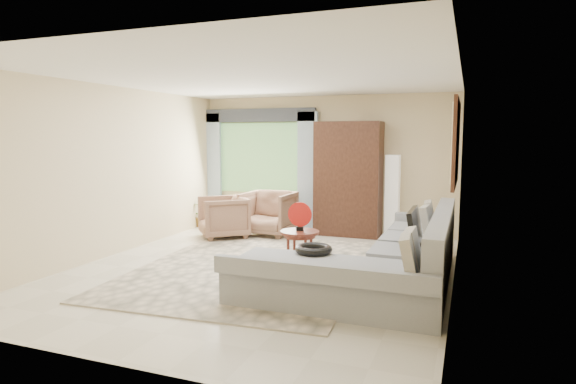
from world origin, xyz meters
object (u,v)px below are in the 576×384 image
at_px(sectional_sofa, 391,264).
at_px(armoire, 348,179).
at_px(armchair_left, 223,217).
at_px(armchair_right, 268,213).
at_px(floor_lamp, 392,196).
at_px(tv_screen, 415,229).
at_px(potted_plant, 202,215).
at_px(coffee_table, 300,249).

xyz_separation_m(sectional_sofa, armoire, (-1.23, 2.90, 0.77)).
xyz_separation_m(armchair_left, armchair_right, (0.68, 0.50, 0.03)).
bearing_deg(armchair_right, floor_lamp, 16.84).
relative_size(sectional_sofa, floor_lamp, 2.31).
height_order(tv_screen, armchair_left, tv_screen).
distance_m(sectional_sofa, armoire, 3.24).
xyz_separation_m(sectional_sofa, armchair_right, (-2.61, 2.35, 0.13)).
distance_m(armchair_right, armoire, 1.61).
bearing_deg(potted_plant, floor_lamp, 4.49).
bearing_deg(sectional_sofa, armoire, 113.06).
bearing_deg(coffee_table, armchair_right, 123.55).
height_order(potted_plant, floor_lamp, floor_lamp).
bearing_deg(tv_screen, floor_lamp, 103.87).
xyz_separation_m(armchair_right, potted_plant, (-1.61, 0.31, -0.16)).
relative_size(sectional_sofa, tv_screen, 4.68).
bearing_deg(armoire, floor_lamp, 4.29).
relative_size(sectional_sofa, potted_plant, 7.05).
xyz_separation_m(coffee_table, armoire, (0.07, 2.53, 0.77)).
height_order(tv_screen, potted_plant, tv_screen).
bearing_deg(armoire, armchair_left, -152.99).
bearing_deg(potted_plant, armoire, 4.54).
height_order(coffee_table, armoire, armoire).
relative_size(tv_screen, armoire, 0.35).
bearing_deg(armchair_left, armoire, 76.74).
bearing_deg(potted_plant, armchair_right, -11.00).
height_order(armchair_left, floor_lamp, floor_lamp).
relative_size(coffee_table, armoire, 0.26).
height_order(tv_screen, floor_lamp, floor_lamp).
xyz_separation_m(armchair_right, armoire, (1.38, 0.55, 0.64)).
bearing_deg(potted_plant, tv_screen, -29.47).
height_order(armchair_left, armoire, armoire).
xyz_separation_m(armchair_right, floor_lamp, (2.18, 0.61, 0.34)).
xyz_separation_m(tv_screen, coffee_table, (-1.57, 0.25, -0.44)).
xyz_separation_m(coffee_table, armchair_right, (-1.31, 1.97, 0.13)).
bearing_deg(armchair_left, armchair_right, 85.89).
relative_size(armchair_left, potted_plant, 1.69).
height_order(sectional_sofa, coffee_table, sectional_sofa).
bearing_deg(potted_plant, armchair_left, -40.82).
relative_size(coffee_table, floor_lamp, 0.36).
distance_m(armchair_left, armoire, 2.40).
relative_size(armchair_right, armoire, 0.43).
bearing_deg(potted_plant, sectional_sofa, -32.20).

